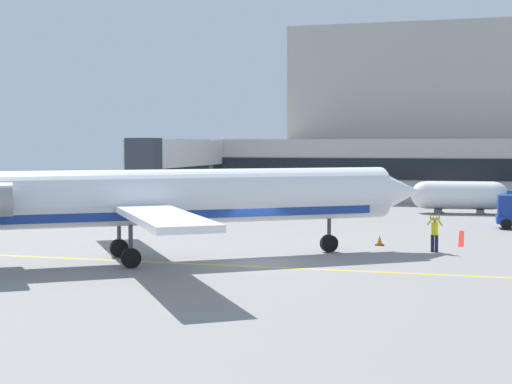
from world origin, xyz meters
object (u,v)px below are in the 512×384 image
(regional_jet, at_px, (140,198))
(marshaller, at_px, (435,233))
(fuel_tank, at_px, (459,196))
(belt_loader, at_px, (327,200))

(regional_jet, height_order, marshaller, regional_jet)
(regional_jet, bearing_deg, marshaller, 27.62)
(regional_jet, bearing_deg, fuel_tank, 64.45)
(belt_loader, xyz_separation_m, marshaller, (9.56, -22.11, 0.08))
(regional_jet, height_order, belt_loader, regional_jet)
(marshaller, bearing_deg, fuel_tank, 87.46)
(fuel_tank, height_order, marshaller, fuel_tank)
(belt_loader, height_order, marshaller, belt_loader)
(regional_jet, distance_m, marshaller, 15.19)
(regional_jet, distance_m, fuel_tank, 33.34)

